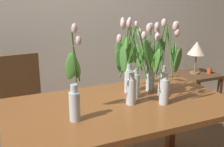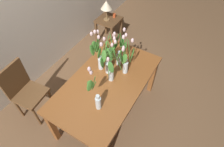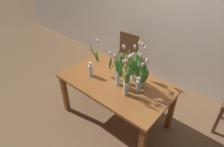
% 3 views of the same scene
% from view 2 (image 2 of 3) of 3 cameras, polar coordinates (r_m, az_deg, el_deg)
% --- Properties ---
extents(ground_plane, '(18.00, 18.00, 0.00)m').
position_cam_2_polar(ground_plane, '(3.05, -1.24, -11.25)').
color(ground_plane, brown).
extents(room_wall_rear, '(9.00, 0.10, 2.70)m').
position_cam_2_polar(room_wall_rear, '(2.98, -28.46, 17.27)').
color(room_wall_rear, silver).
rests_on(room_wall_rear, ground).
extents(dining_table, '(1.60, 0.90, 0.74)m').
position_cam_2_polar(dining_table, '(2.52, -1.48, -3.76)').
color(dining_table, brown).
rests_on(dining_table, ground).
extents(tulip_vase_0, '(0.23, 0.17, 0.56)m').
position_cam_2_polar(tulip_vase_0, '(2.53, 2.29, 6.37)').
color(tulip_vase_0, silver).
rests_on(tulip_vase_0, dining_table).
extents(tulip_vase_1, '(0.20, 0.20, 0.59)m').
position_cam_2_polar(tulip_vase_1, '(2.40, 4.15, 3.77)').
color(tulip_vase_1, silver).
rests_on(tulip_vase_1, dining_table).
extents(tulip_vase_2, '(0.20, 0.16, 0.58)m').
position_cam_2_polar(tulip_vase_2, '(2.48, -4.23, 5.46)').
color(tulip_vase_2, silver).
rests_on(tulip_vase_2, dining_table).
extents(tulip_vase_3, '(0.27, 0.23, 0.57)m').
position_cam_2_polar(tulip_vase_3, '(2.39, -1.29, 4.42)').
color(tulip_vase_3, silver).
rests_on(tulip_vase_3, dining_table).
extents(tulip_vase_4, '(0.27, 0.28, 0.57)m').
position_cam_2_polar(tulip_vase_4, '(2.30, -0.30, 2.06)').
color(tulip_vase_4, silver).
rests_on(tulip_vase_4, dining_table).
extents(tulip_vase_5, '(0.13, 0.17, 0.57)m').
position_cam_2_polar(tulip_vase_5, '(2.09, -4.95, -6.86)').
color(tulip_vase_5, silver).
rests_on(tulip_vase_5, dining_table).
extents(tulip_vase_6, '(0.21, 0.14, 0.53)m').
position_cam_2_polar(tulip_vase_6, '(2.54, -0.43, 6.72)').
color(tulip_vase_6, silver).
rests_on(tulip_vase_6, dining_table).
extents(dining_chair, '(0.44, 0.44, 0.93)m').
position_cam_2_polar(dining_chair, '(2.91, -25.09, -4.38)').
color(dining_chair, brown).
rests_on(dining_chair, ground).
extents(side_table, '(0.44, 0.44, 0.55)m').
position_cam_2_polar(side_table, '(3.98, -1.00, 14.77)').
color(side_table, brown).
rests_on(side_table, ground).
extents(table_lamp, '(0.22, 0.22, 0.40)m').
position_cam_2_polar(table_lamp, '(3.74, -1.71, 19.97)').
color(table_lamp, olive).
rests_on(table_lamp, side_table).
extents(pillar_candle, '(0.06, 0.06, 0.07)m').
position_cam_2_polar(pillar_candle, '(3.95, 0.70, 17.21)').
color(pillar_candle, '#CC4C23').
rests_on(pillar_candle, side_table).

